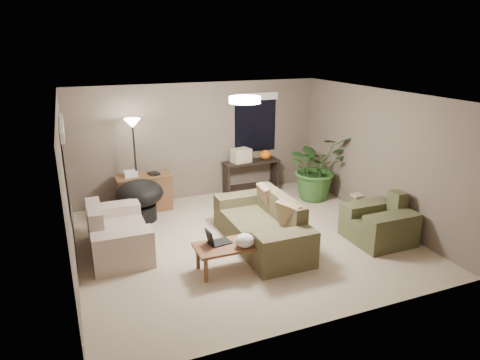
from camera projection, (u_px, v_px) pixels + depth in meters
name	position (u px, v px, depth m)	size (l,w,h in m)	color
room_shell	(245.00, 172.00, 7.10)	(5.50, 5.50, 5.50)	#C4B291
main_sofa	(263.00, 228.00, 7.27)	(0.95, 2.20, 0.85)	brown
throw_pillows	(277.00, 206.00, 7.26)	(0.37, 1.39, 0.47)	#8C7251
loveseat	(116.00, 235.00, 7.01)	(0.90, 1.60, 0.85)	#C0B5A4
armchair	(379.00, 224.00, 7.40)	(0.95, 1.00, 0.85)	brown
coffee_table	(228.00, 248.00, 6.42)	(1.00, 0.55, 0.42)	brown
laptop	(215.00, 240.00, 6.41)	(0.39, 0.28, 0.24)	black
plastic_bag	(245.00, 240.00, 6.30)	(0.29, 0.26, 0.20)	white
desk	(145.00, 192.00, 8.72)	(1.10, 0.50, 0.75)	brown
desk_papers	(136.00, 174.00, 8.52)	(0.69, 0.28, 0.12)	silver
console_table	(251.00, 174.00, 9.72)	(1.30, 0.40, 0.75)	black
pumpkin	(265.00, 155.00, 9.72)	(0.26, 0.26, 0.22)	orange
cardboard_box	(241.00, 155.00, 9.49)	(0.40, 0.30, 0.30)	beige
papasan_chair	(140.00, 197.00, 8.20)	(1.17, 1.17, 0.80)	black
floor_lamp	(133.00, 135.00, 8.25)	(0.32, 0.32, 1.91)	black
ceiling_fixture	(245.00, 100.00, 6.73)	(0.50, 0.50, 0.10)	white
houseplant	(316.00, 174.00, 9.34)	(1.29, 1.43, 1.12)	#2D5923
cat_scratching_post	(356.00, 208.00, 8.33)	(0.32, 0.32, 0.50)	tan
window_left	(64.00, 152.00, 6.22)	(0.05, 1.56, 1.33)	black
window_back	(256.00, 113.00, 9.58)	(1.06, 0.05, 1.33)	black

